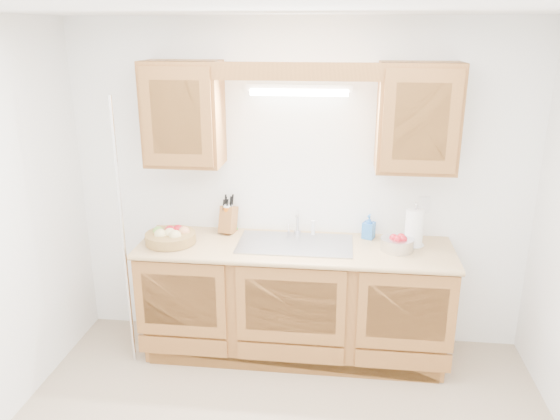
# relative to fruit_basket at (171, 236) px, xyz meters

# --- Properties ---
(room) EXTENTS (3.52, 3.50, 2.50)m
(room) POSITION_rel_fruit_basket_xyz_m (0.92, -1.13, 0.30)
(room) COLOR tan
(room) RESTS_ON ground
(base_cabinets) EXTENTS (2.20, 0.60, 0.86)m
(base_cabinets) POSITION_rel_fruit_basket_xyz_m (0.92, 0.07, -0.51)
(base_cabinets) COLOR #9B612D
(base_cabinets) RESTS_ON ground
(countertop) EXTENTS (2.30, 0.63, 0.04)m
(countertop) POSITION_rel_fruit_basket_xyz_m (0.92, 0.05, -0.07)
(countertop) COLOR tan
(countertop) RESTS_ON base_cabinets
(upper_cabinet_left) EXTENTS (0.55, 0.33, 0.75)m
(upper_cabinet_left) POSITION_rel_fruit_basket_xyz_m (0.09, 0.20, 0.87)
(upper_cabinet_left) COLOR #9B612D
(upper_cabinet_left) RESTS_ON room
(upper_cabinet_right) EXTENTS (0.55, 0.33, 0.75)m
(upper_cabinet_right) POSITION_rel_fruit_basket_xyz_m (1.75, 0.20, 0.87)
(upper_cabinet_right) COLOR #9B612D
(upper_cabinet_right) RESTS_ON room
(valance) EXTENTS (2.20, 0.05, 0.12)m
(valance) POSITION_rel_fruit_basket_xyz_m (0.92, 0.06, 1.19)
(valance) COLOR #9B612D
(valance) RESTS_ON room
(fluorescent_fixture) EXTENTS (0.76, 0.08, 0.08)m
(fluorescent_fixture) POSITION_rel_fruit_basket_xyz_m (0.92, 0.29, 1.05)
(fluorescent_fixture) COLOR white
(fluorescent_fixture) RESTS_ON room
(sink) EXTENTS (0.84, 0.46, 0.36)m
(sink) POSITION_rel_fruit_basket_xyz_m (0.92, 0.07, -0.12)
(sink) COLOR #9E9EA3
(sink) RESTS_ON countertop
(wire_shelf_pole) EXTENTS (0.03, 0.03, 2.00)m
(wire_shelf_pole) POSITION_rel_fruit_basket_xyz_m (-0.28, -0.20, 0.05)
(wire_shelf_pole) COLOR silver
(wire_shelf_pole) RESTS_ON ground
(outlet_plate) EXTENTS (0.08, 0.01, 0.12)m
(outlet_plate) POSITION_rel_fruit_basket_xyz_m (1.87, 0.36, 0.20)
(outlet_plate) COLOR white
(outlet_plate) RESTS_ON room
(fruit_basket) EXTENTS (0.39, 0.39, 0.12)m
(fruit_basket) POSITION_rel_fruit_basket_xyz_m (0.00, 0.00, 0.00)
(fruit_basket) COLOR #A27D41
(fruit_basket) RESTS_ON countertop
(knife_block) EXTENTS (0.14, 0.19, 0.31)m
(knife_block) POSITION_rel_fruit_basket_xyz_m (0.38, 0.27, 0.06)
(knife_block) COLOR #9B612D
(knife_block) RESTS_ON countertop
(orange_canister) EXTENTS (0.09, 0.09, 0.22)m
(orange_canister) POSITION_rel_fruit_basket_xyz_m (0.38, 0.26, 0.06)
(orange_canister) COLOR #CB580B
(orange_canister) RESTS_ON countertop
(soap_bottle) EXTENTS (0.11, 0.11, 0.19)m
(soap_bottle) POSITION_rel_fruit_basket_xyz_m (1.46, 0.27, 0.04)
(soap_bottle) COLOR blue
(soap_bottle) RESTS_ON countertop
(sponge) EXTENTS (0.13, 0.11, 0.02)m
(sponge) POSITION_rel_fruit_basket_xyz_m (0.38, 0.31, -0.04)
(sponge) COLOR #CC333F
(sponge) RESTS_ON countertop
(paper_towel) EXTENTS (0.17, 0.17, 0.33)m
(paper_towel) POSITION_rel_fruit_basket_xyz_m (1.78, 0.15, 0.09)
(paper_towel) COLOR silver
(paper_towel) RESTS_ON countertop
(apple_bowl) EXTENTS (0.28, 0.28, 0.12)m
(apple_bowl) POSITION_rel_fruit_basket_xyz_m (1.66, 0.05, 0.00)
(apple_bowl) COLOR silver
(apple_bowl) RESTS_ON countertop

